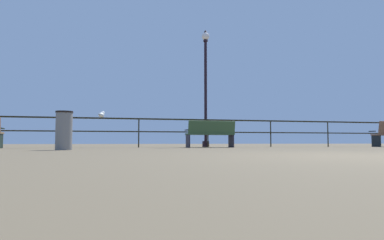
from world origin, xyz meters
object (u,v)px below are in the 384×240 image
Objects in this scene: bench_near_left at (211,133)px; seagull_on_rail at (102,115)px; lamppost_center at (206,82)px; trash_bin at (64,130)px.

seagull_on_rail is (-3.58, 0.82, 0.61)m from bench_near_left.
lamppost_center is at bearing 3.98° from seagull_on_rail.
trash_bin reaches higher than bench_near_left.
lamppost_center reaches higher than seagull_on_rail.
seagull_on_rail is at bearing 76.95° from trash_bin.
bench_near_left is 2.21m from lamppost_center.
lamppost_center is (0.15, 1.08, 1.93)m from bench_near_left.
seagull_on_rail reaches higher than bench_near_left.
trash_bin is at bearing -140.70° from lamppost_center.
lamppost_center is at bearing 39.30° from trash_bin.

